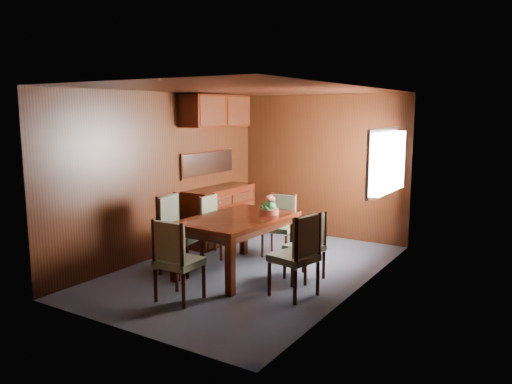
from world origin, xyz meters
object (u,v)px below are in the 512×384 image
Objects in this scene: chair_left_near at (176,229)px; chair_right_near at (299,251)px; dining_table at (238,225)px; sideboard at (220,214)px; chair_head at (175,256)px; flower_centerpiece at (269,205)px.

chair_left_near is 1.83m from chair_right_near.
chair_left_near reaches higher than dining_table.
chair_right_near is at bearing -34.59° from sideboard.
chair_right_near is at bearing 80.38° from chair_left_near.
chair_right_near reaches higher than chair_head.
sideboard is at bearing 113.33° from chair_head.
chair_right_near is (1.82, 0.02, -0.03)m from chair_left_near.
chair_left_near is 1.09× the size of chair_head.
chair_left_near reaches higher than sideboard.
chair_left_near is at bearing 103.25° from chair_right_near.
chair_right_near is 1.04× the size of chair_head.
dining_table is at bearing -126.90° from flower_centerpiece.
chair_left_near is at bearing -142.69° from flower_centerpiece.
chair_left_near is at bearing -74.57° from sideboard.
sideboard reaches higher than dining_table.
flower_centerpiece reaches higher than sideboard.
dining_table is 1.25m from chair_head.
flower_centerpiece is (0.99, 0.76, 0.31)m from chair_left_near.
chair_left_near is 1.05× the size of chair_right_near.
chair_head reaches higher than dining_table.
chair_head is at bearing 30.45° from chair_left_near.
sideboard is at bearing -174.70° from chair_left_near.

